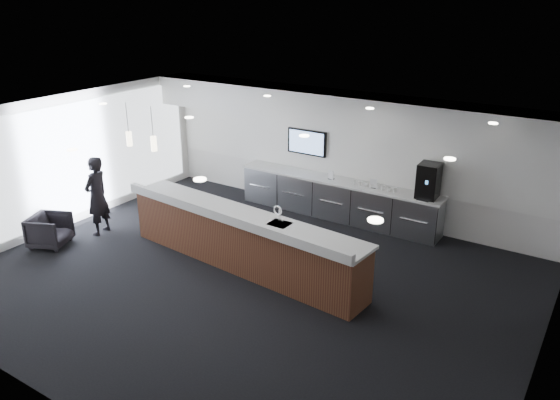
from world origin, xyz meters
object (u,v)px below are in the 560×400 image
Objects in this scene: armchair at (50,231)px; lounge_guest at (97,196)px; coffee_machine at (429,181)px; service_counter at (242,240)px.

lounge_guest is at bearing -44.47° from armchair.
coffee_machine is at bearing 110.25° from lounge_guest.
service_counter is 7.34× the size of coffee_machine.
service_counter is at bearing 86.54° from lounge_guest.
coffee_machine reaches higher than armchair.
coffee_machine is at bearing 56.90° from service_counter.
service_counter is 7.29× the size of armchair.
lounge_guest is at bearing -151.00° from coffee_machine.
armchair is at bearing -31.46° from lounge_guest.
coffee_machine is 0.42× the size of lounge_guest.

